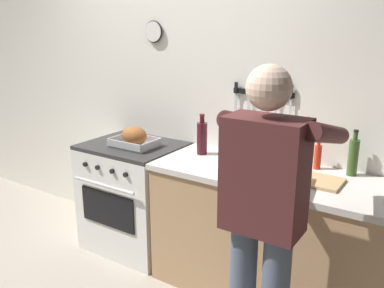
{
  "coord_description": "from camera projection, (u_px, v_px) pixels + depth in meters",
  "views": [
    {
      "loc": [
        1.93,
        -1.41,
        1.82
      ],
      "look_at": [
        0.45,
        0.85,
        1.04
      ],
      "focal_mm": 38.66,
      "sensor_mm": 36.0,
      "label": 1
    }
  ],
  "objects": [
    {
      "name": "bottle_hot_sauce",
      "position": [
        318.0,
        156.0,
        2.73
      ],
      "size": [
        0.05,
        0.05,
        0.21
      ],
      "color": "red",
      "rests_on": "counter_block"
    },
    {
      "name": "cutting_board",
      "position": [
        312.0,
        180.0,
        2.53
      ],
      "size": [
        0.36,
        0.24,
        0.02
      ],
      "primitive_type": "cube",
      "color": "tan",
      "rests_on": "counter_block"
    },
    {
      "name": "bottle_olive_oil",
      "position": [
        353.0,
        156.0,
        2.6
      ],
      "size": [
        0.06,
        0.06,
        0.3
      ],
      "color": "#385623",
      "rests_on": "counter_block"
    },
    {
      "name": "counter_block",
      "position": [
        302.0,
        243.0,
        2.69
      ],
      "size": [
        2.03,
        0.65,
        0.9
      ],
      "color": "tan",
      "rests_on": "ground"
    },
    {
      "name": "bottle_wine_red",
      "position": [
        202.0,
        137.0,
        3.03
      ],
      "size": [
        0.08,
        0.08,
        0.3
      ],
      "color": "#47141E",
      "rests_on": "counter_block"
    },
    {
      "name": "person_cook",
      "position": [
        264.0,
        210.0,
        2.01
      ],
      "size": [
        0.51,
        0.63,
        1.66
      ],
      "rotation": [
        0.0,
        0.0,
        1.66
      ],
      "color": "#4C566B",
      "rests_on": "ground"
    },
    {
      "name": "roasting_pan",
      "position": [
        134.0,
        138.0,
        3.24
      ],
      "size": [
        0.35,
        0.26,
        0.16
      ],
      "color": "#B7B7BC",
      "rests_on": "stove"
    },
    {
      "name": "wall_back",
      "position": [
        180.0,
        91.0,
        3.38
      ],
      "size": [
        6.0,
        0.13,
        2.6
      ],
      "color": "white",
      "rests_on": "ground"
    },
    {
      "name": "stove",
      "position": [
        134.0,
        196.0,
        3.44
      ],
      "size": [
        0.76,
        0.67,
        0.9
      ],
      "color": "white",
      "rests_on": "ground"
    }
  ]
}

